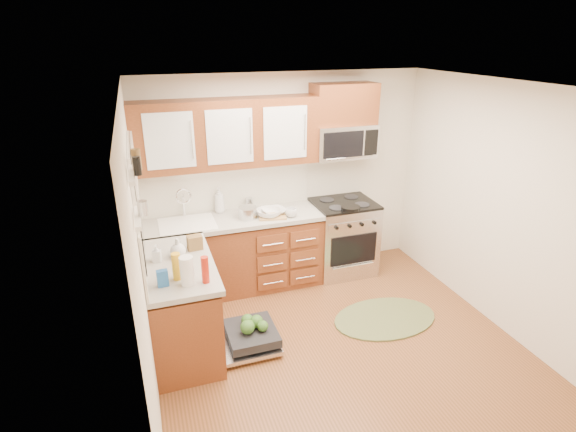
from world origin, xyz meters
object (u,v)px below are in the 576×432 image
object	(u,v)px
range	(342,237)
paper_towel_roll	(187,271)
dishwasher	(248,337)
stock_pot	(248,213)
cutting_board	(272,217)
upper_cabinets	(226,134)
microwave	(343,141)
sink	(188,234)
cup	(291,213)
rug	(385,318)
bowl_a	(274,212)
skillet	(350,208)
bowl_b	(269,213)

from	to	relation	value
range	paper_towel_roll	distance (m)	2.53
dishwasher	stock_pot	distance (m)	1.43
paper_towel_roll	cutting_board	bearing A→B (deg)	47.31
upper_cabinets	microwave	world-z (taller)	upper_cabinets
range	sink	distance (m)	1.96
upper_cabinets	cup	bearing A→B (deg)	-26.70
stock_pot	rug	bearing A→B (deg)	-41.92
bowl_a	stock_pot	bearing A→B (deg)	-177.38
dishwasher	skillet	xyz separation A→B (m)	(1.50, 0.88, 0.87)
skillet	microwave	bearing A→B (deg)	84.31
microwave	stock_pot	distance (m)	1.44
paper_towel_roll	bowl_b	size ratio (longest dim) A/B	0.89
dishwasher	bowl_b	size ratio (longest dim) A/B	2.46
stock_pot	range	bearing A→B (deg)	2.52
microwave	cutting_board	xyz separation A→B (m)	(-0.97, -0.25, -0.76)
microwave	dishwasher	xyz separation A→B (m)	(-1.54, -1.25, -1.60)
range	rug	xyz separation A→B (m)	(-0.01, -1.16, -0.46)
range	paper_towel_roll	size ratio (longest dim) A/B	3.73
skillet	upper_cabinets	bearing A→B (deg)	163.90
cutting_board	rug	bearing A→B (deg)	-47.10
bowl_a	bowl_b	world-z (taller)	bowl_b
sink	skillet	distance (m)	1.92
sink	bowl_a	world-z (taller)	bowl_a
skillet	paper_towel_roll	distance (m)	2.31
stock_pot	bowl_a	world-z (taller)	stock_pot
skillet	bowl_b	xyz separation A→B (m)	(-0.97, 0.16, -0.00)
skillet	sink	bearing A→B (deg)	172.77
cutting_board	bowl_a	xyz separation A→B (m)	(0.05, 0.09, 0.02)
cutting_board	sink	bearing A→B (deg)	172.92
dishwasher	sink	bearing A→B (deg)	109.20
range	bowl_b	distance (m)	1.12
dishwasher	skillet	size ratio (longest dim) A/B	3.04
microwave	rug	bearing A→B (deg)	-90.47
cutting_board	microwave	bearing A→B (deg)	14.36
microwave	range	bearing A→B (deg)	-90.00
paper_towel_roll	stock_pot	bearing A→B (deg)	56.81
bowl_a	upper_cabinets	bearing A→B (deg)	158.91
upper_cabinets	range	world-z (taller)	upper_cabinets
range	cutting_board	world-z (taller)	range
sink	microwave	bearing A→B (deg)	3.85
stock_pot	cup	world-z (taller)	stock_pot
rug	bowl_a	bearing A→B (deg)	129.13
rug	range	bearing A→B (deg)	89.48
range	stock_pot	distance (m)	1.35
upper_cabinets	stock_pot	world-z (taller)	upper_cabinets
microwave	rug	size ratio (longest dim) A/B	0.66
upper_cabinets	cutting_board	bearing A→B (deg)	-32.34
paper_towel_roll	bowl_b	xyz separation A→B (m)	(1.07, 1.23, -0.08)
skillet	rug	bearing A→B (deg)	-88.35
microwave	dishwasher	size ratio (longest dim) A/B	1.09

